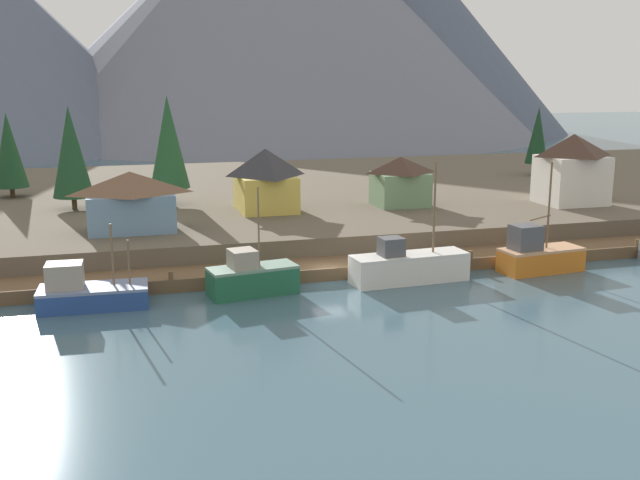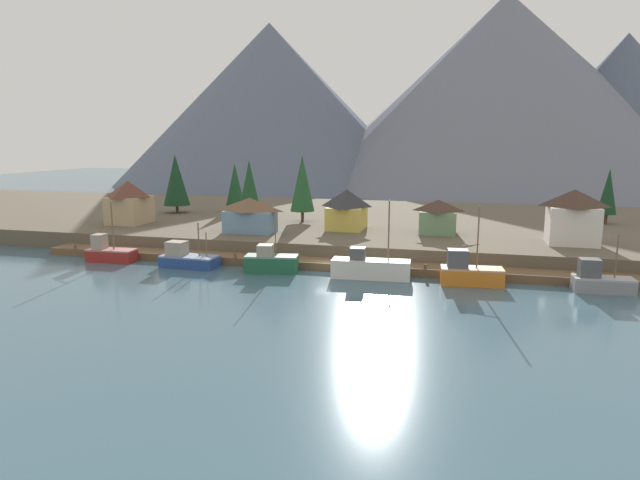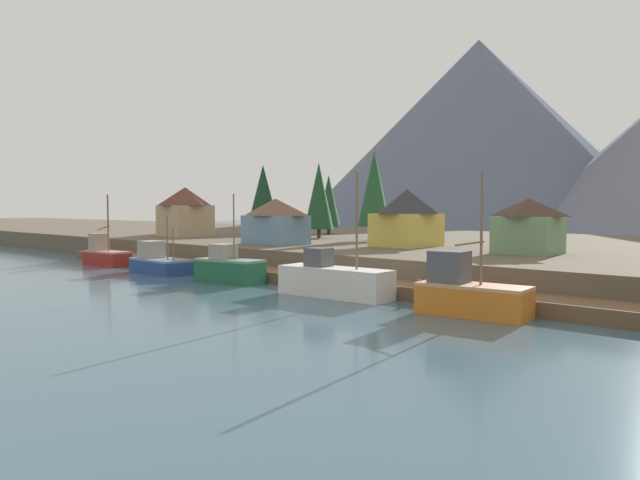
# 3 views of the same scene
# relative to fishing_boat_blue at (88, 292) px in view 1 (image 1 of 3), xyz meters

# --- Properties ---
(ground_plane) EXTENTS (400.00, 400.00, 1.00)m
(ground_plane) POSITION_rel_fishing_boat_blue_xyz_m (17.73, 21.85, -1.56)
(ground_plane) COLOR #3D5B6B
(dock) EXTENTS (80.00, 4.00, 1.60)m
(dock) POSITION_rel_fishing_boat_blue_xyz_m (17.73, 3.84, -0.56)
(dock) COLOR brown
(dock) RESTS_ON ground_plane
(shoreline_bank) EXTENTS (400.00, 56.00, 2.50)m
(shoreline_bank) POSITION_rel_fishing_boat_blue_xyz_m (17.73, 33.85, 0.19)
(shoreline_bank) COLOR brown
(shoreline_bank) RESTS_ON ground_plane
(mountain_central_peak) EXTENTS (140.30, 140.30, 65.95)m
(mountain_central_peak) POSITION_rel_fishing_boat_blue_xyz_m (45.19, 147.99, 31.91)
(mountain_central_peak) COLOR slate
(mountain_central_peak) RESTS_ON ground_plane
(mountain_east_peak) EXTENTS (85.20, 85.20, 50.15)m
(mountain_east_peak) POSITION_rel_fishing_boat_blue_xyz_m (82.79, 144.16, 24.01)
(mountain_east_peak) COLOR #4C566B
(mountain_east_peak) RESTS_ON ground_plane
(fishing_boat_blue) EXTENTS (7.39, 3.41, 5.76)m
(fishing_boat_blue) POSITION_rel_fishing_boat_blue_xyz_m (0.00, 0.00, 0.00)
(fishing_boat_blue) COLOR navy
(fishing_boat_blue) RESTS_ON ground_plane
(fishing_boat_green) EXTENTS (6.67, 3.48, 7.84)m
(fishing_boat_green) POSITION_rel_fishing_boat_blue_xyz_m (11.29, -0.04, 0.20)
(fishing_boat_green) COLOR #1E5B3D
(fishing_boat_green) RESTS_ON ground_plane
(fishing_boat_white) EXTENTS (9.25, 3.19, 9.20)m
(fishing_boat_white) POSITION_rel_fishing_boat_blue_xyz_m (23.50, 0.12, 0.17)
(fishing_boat_white) COLOR silver
(fishing_boat_white) RESTS_ON ground_plane
(fishing_boat_orange) EXTENTS (7.00, 3.31, 8.87)m
(fishing_boat_orange) POSITION_rel_fishing_boat_blue_xyz_m (34.68, 0.02, 0.30)
(fishing_boat_orange) COLOR #CC6B1E
(fishing_boat_orange) RESTS_ON ground_plane
(house_white) EXTENTS (6.42, 5.64, 7.17)m
(house_white) POSITION_rel_fishing_boat_blue_xyz_m (47.58, 15.07, 5.10)
(house_white) COLOR silver
(house_white) RESTS_ON shoreline_bank
(house_blue) EXTENTS (7.56, 4.34, 5.14)m
(house_blue) POSITION_rel_fishing_boat_blue_xyz_m (3.46, 12.89, 4.07)
(house_blue) COLOR #6689A8
(house_blue) RESTS_ON shoreline_bank
(house_green) EXTENTS (5.38, 4.82, 4.97)m
(house_green) POSITION_rel_fishing_boat_blue_xyz_m (30.23, 18.82, 3.98)
(house_green) COLOR #6B8E66
(house_green) RESTS_ON shoreline_bank
(house_yellow) EXTENTS (5.61, 6.88, 6.07)m
(house_yellow) POSITION_rel_fishing_boat_blue_xyz_m (16.49, 19.76, 4.55)
(house_yellow) COLOR gold
(house_yellow) RESTS_ON shoreline_bank
(conifer_near_left) EXTENTS (3.63, 3.63, 9.11)m
(conifer_near_left) POSITION_rel_fishing_boat_blue_xyz_m (-8.45, 35.17, 6.54)
(conifer_near_left) COLOR #4C3823
(conifer_near_left) RESTS_ON shoreline_bank
(conifer_near_right) EXTENTS (3.94, 3.94, 10.14)m
(conifer_near_right) POSITION_rel_fishing_boat_blue_xyz_m (-1.68, 25.65, 7.12)
(conifer_near_right) COLOR #4C3823
(conifer_near_right) RESTS_ON shoreline_bank
(conifer_mid_left) EXTENTS (4.02, 4.02, 11.08)m
(conifer_mid_left) POSITION_rel_fishing_boat_blue_xyz_m (7.75, 25.47, 7.86)
(conifer_mid_left) COLOR #4C3823
(conifer_mid_left) RESTS_ON shoreline_bank
(conifer_mid_right) EXTENTS (2.93, 2.93, 8.97)m
(conifer_mid_right) POSITION_rel_fishing_boat_blue_xyz_m (56.15, 35.64, 6.69)
(conifer_mid_right) COLOR #4C3823
(conifer_mid_right) RESTS_ON shoreline_bank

